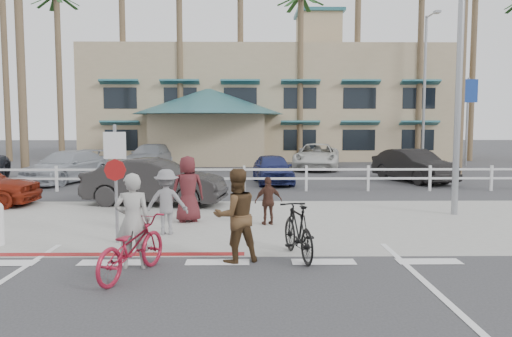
{
  "coord_description": "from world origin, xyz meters",
  "views": [
    {
      "loc": [
        0.6,
        -8.6,
        2.63
      ],
      "look_at": [
        0.77,
        3.79,
        1.5
      ],
      "focal_mm": 35.0,
      "sensor_mm": 36.0,
      "label": 1
    }
  ],
  "objects_px": {
    "bike_red": "(131,247)",
    "bike_black": "(298,231)",
    "sign_post": "(116,178)",
    "car_white_sedan": "(155,182)"
  },
  "relations": [
    {
      "from": "bike_black",
      "to": "car_white_sedan",
      "type": "xyz_separation_m",
      "value": [
        -3.99,
        6.48,
        0.2
      ]
    },
    {
      "from": "bike_red",
      "to": "bike_black",
      "type": "bearing_deg",
      "value": -139.33
    },
    {
      "from": "sign_post",
      "to": "bike_red",
      "type": "xyz_separation_m",
      "value": [
        0.88,
        -2.4,
        -0.94
      ]
    },
    {
      "from": "bike_red",
      "to": "bike_black",
      "type": "height_order",
      "value": "bike_black"
    },
    {
      "from": "sign_post",
      "to": "bike_red",
      "type": "relative_size",
      "value": 1.48
    },
    {
      "from": "bike_black",
      "to": "car_white_sedan",
      "type": "bearing_deg",
      "value": -70.03
    },
    {
      "from": "sign_post",
      "to": "bike_black",
      "type": "relative_size",
      "value": 1.6
    },
    {
      "from": "car_white_sedan",
      "to": "bike_red",
      "type": "bearing_deg",
      "value": -163.38
    },
    {
      "from": "sign_post",
      "to": "bike_black",
      "type": "distance_m",
      "value": 4.15
    },
    {
      "from": "bike_red",
      "to": "sign_post",
      "type": "bearing_deg",
      "value": -50.05
    }
  ]
}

